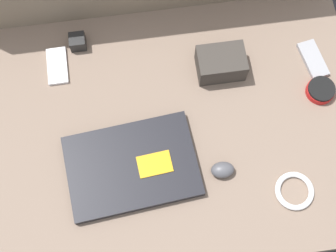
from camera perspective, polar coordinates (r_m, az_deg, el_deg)
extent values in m
plane|color=#38383D|center=(1.45, 0.00, -2.24)|extent=(8.00, 8.00, 0.00)
cube|color=#7A6656|center=(1.37, 0.00, -1.31)|extent=(1.12, 0.76, 0.15)
cube|color=black|center=(1.26, -4.42, -4.91)|extent=(0.37, 0.27, 0.03)
cube|color=orange|center=(1.24, -1.63, -4.66)|extent=(0.09, 0.07, 0.00)
ellipsoid|color=#4C4C51|center=(1.26, 6.67, -5.33)|extent=(0.06, 0.05, 0.04)
cylinder|color=red|center=(1.40, 18.06, 4.10)|extent=(0.08, 0.08, 0.02)
cylinder|color=black|center=(1.39, 18.23, 4.34)|extent=(0.08, 0.08, 0.01)
cube|color=silver|center=(1.41, -13.34, 7.13)|extent=(0.06, 0.12, 0.01)
cube|color=#99999E|center=(1.44, 17.25, 7.76)|extent=(0.07, 0.13, 0.01)
cube|color=#38332D|center=(1.35, 6.47, 7.61)|extent=(0.13, 0.09, 0.07)
cube|color=black|center=(1.42, -10.96, 10.06)|extent=(0.05, 0.05, 0.04)
torus|color=white|center=(1.29, 15.17, -7.65)|extent=(0.10, 0.10, 0.01)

